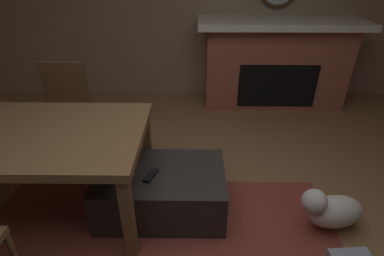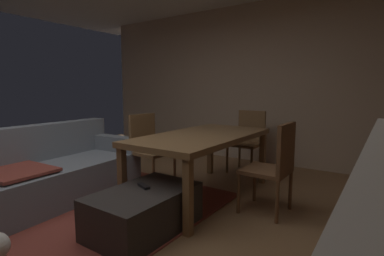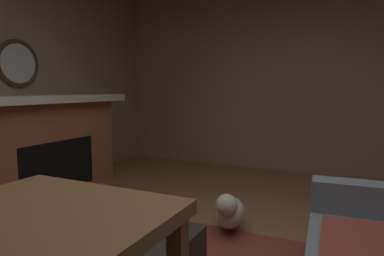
% 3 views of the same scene
% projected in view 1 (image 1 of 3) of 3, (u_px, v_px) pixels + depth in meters
% --- Properties ---
extents(floor, '(8.07, 8.07, 0.00)m').
position_uv_depth(floor, '(204.00, 254.00, 2.01)').
color(floor, olive).
extents(fireplace, '(2.06, 0.76, 1.13)m').
position_uv_depth(fireplace, '(275.00, 63.00, 3.92)').
color(fireplace, '#9E5642').
rests_on(fireplace, ground).
extents(ottoman_coffee_table, '(0.97, 0.61, 0.37)m').
position_uv_depth(ottoman_coffee_table, '(161.00, 191.00, 2.29)').
color(ottoman_coffee_table, '#2D2826').
rests_on(ottoman_coffee_table, ground).
extents(tv_remote, '(0.10, 0.17, 0.02)m').
position_uv_depth(tv_remote, '(151.00, 175.00, 2.14)').
color(tv_remote, black).
rests_on(tv_remote, ottoman_coffee_table).
extents(dining_table, '(1.85, 0.93, 0.74)m').
position_uv_depth(dining_table, '(11.00, 140.00, 2.03)').
color(dining_table, brown).
rests_on(dining_table, ground).
extents(dining_chair_south, '(0.45, 0.45, 0.93)m').
position_uv_depth(dining_chair_south, '(64.00, 106.00, 2.85)').
color(dining_chair_south, brown).
rests_on(dining_chair_south, ground).
extents(small_dog, '(0.49, 0.30, 0.33)m').
position_uv_depth(small_dog, '(331.00, 210.00, 2.11)').
color(small_dog, silver).
rests_on(small_dog, ground).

